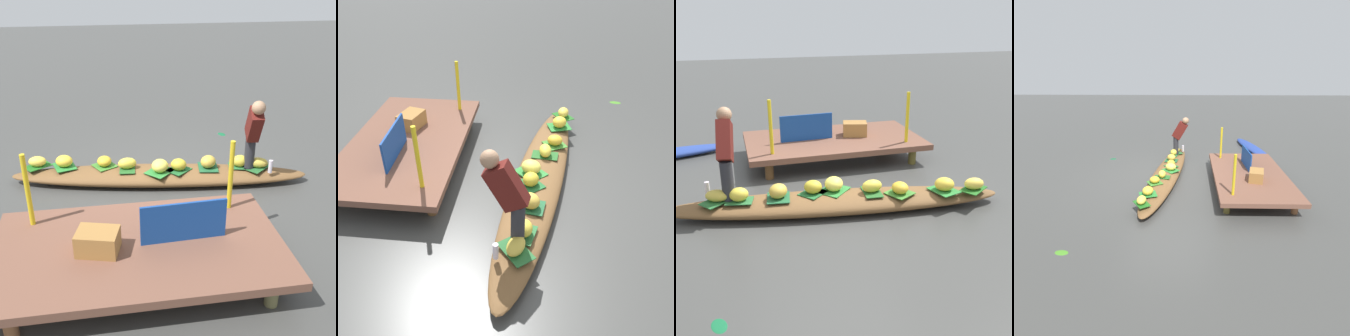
{
  "view_description": "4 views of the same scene",
  "coord_description": "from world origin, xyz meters",
  "views": [
    {
      "loc": [
        0.82,
        5.92,
        3.15
      ],
      "look_at": [
        -0.05,
        0.57,
        0.52
      ],
      "focal_mm": 44.78,
      "sensor_mm": 36.0,
      "label": 1
    },
    {
      "loc": [
        -4.5,
        -0.0,
        3.39
      ],
      "look_at": [
        -0.05,
        0.48,
        0.34
      ],
      "focal_mm": 39.95,
      "sensor_mm": 36.0,
      "label": 2
    },
    {
      "loc": [
        -1.3,
        -4.94,
        2.59
      ],
      "look_at": [
        0.2,
        0.25,
        0.51
      ],
      "focal_mm": 43.8,
      "sensor_mm": 36.0,
      "label": 3
    },
    {
      "loc": [
        6.98,
        0.57,
        3.03
      ],
      "look_at": [
        0.29,
        0.43,
        0.42
      ],
      "focal_mm": 29.4,
      "sensor_mm": 36.0,
      "label": 4
    }
  ],
  "objects": [
    {
      "name": "moored_boat",
      "position": [
        -2.61,
        2.92,
        0.09
      ],
      "size": [
        2.67,
        1.02,
        0.17
      ],
      "primitive_type": "ellipsoid",
      "rotation": [
        0.0,
        0.0,
        0.22
      ],
      "color": "#263E91",
      "rests_on": "ground"
    },
    {
      "name": "water_bottle",
      "position": [
        -1.67,
        0.42,
        0.35
      ],
      "size": [
        0.06,
        0.06,
        0.2
      ],
      "primitive_type": "cylinder",
      "color": "silver",
      "rests_on": "vendor_boat"
    },
    {
      "name": "leaf_mat_6",
      "position": [
        1.91,
        -0.38,
        0.25
      ],
      "size": [
        0.46,
        0.42,
        0.01
      ],
      "primitive_type": "cube",
      "rotation": [
        0.0,
        0.0,
        0.58
      ],
      "color": "#20651E",
      "rests_on": "vendor_boat"
    },
    {
      "name": "railing_post_east",
      "position": [
        1.73,
        1.54,
        0.83
      ],
      "size": [
        0.06,
        0.06,
        0.9
      ],
      "primitive_type": "cylinder",
      "color": "gold",
      "rests_on": "dock_platform"
    },
    {
      "name": "dock_platform",
      "position": [
        0.53,
        2.14,
        0.33
      ],
      "size": [
        3.2,
        1.8,
        0.38
      ],
      "color": "brown",
      "rests_on": "ground"
    },
    {
      "name": "market_banner",
      "position": [
        0.03,
        2.14,
        0.62
      ],
      "size": [
        0.96,
        0.08,
        0.48
      ],
      "primitive_type": "cube",
      "rotation": [
        0.0,
        0.0,
        0.05
      ],
      "color": "navy",
      "rests_on": "dock_platform"
    },
    {
      "name": "vendor_person",
      "position": [
        -1.38,
        0.32,
        0.93
      ],
      "size": [
        0.25,
        0.54,
        1.19
      ],
      "color": "#28282D",
      "rests_on": "vendor_boat"
    },
    {
      "name": "banana_bunch_4",
      "position": [
        0.86,
        -0.23,
        0.33
      ],
      "size": [
        0.26,
        0.27,
        0.16
      ],
      "primitive_type": "ellipsoid",
      "rotation": [
        0.0,
        0.0,
        3.03
      ],
      "color": "gold",
      "rests_on": "vendor_boat"
    },
    {
      "name": "banana_bunch_3",
      "position": [
        1.49,
        -0.31,
        0.34
      ],
      "size": [
        0.33,
        0.31,
        0.18
      ],
      "primitive_type": "ellipsoid",
      "rotation": [
        0.0,
        0.0,
        2.85
      ],
      "color": "yellow",
      "rests_on": "vendor_boat"
    },
    {
      "name": "leaf_mat_4",
      "position": [
        0.86,
        -0.23,
        0.25
      ],
      "size": [
        0.43,
        0.43,
        0.01
      ],
      "primitive_type": "cube",
      "rotation": [
        0.0,
        0.0,
        0.49
      ],
      "color": "#3B7D2B",
      "rests_on": "vendor_boat"
    },
    {
      "name": "banana_bunch_7",
      "position": [
        0.5,
        -0.08,
        0.34
      ],
      "size": [
        0.3,
        0.21,
        0.17
      ],
      "primitive_type": "ellipsoid",
      "rotation": [
        0.0,
        0.0,
        3.23
      ],
      "color": "yellow",
      "rests_on": "vendor_boat"
    },
    {
      "name": "railing_post_west",
      "position": [
        -0.67,
        1.54,
        0.83
      ],
      "size": [
        0.06,
        0.06,
        0.9
      ],
      "primitive_type": "cylinder",
      "color": "gold",
      "rests_on": "dock_platform"
    },
    {
      "name": "drifting_plant_1",
      "position": [
        3.21,
        -1.55,
        0.0
      ],
      "size": [
        0.17,
        0.26,
        0.01
      ],
      "primitive_type": "ellipsoid",
      "rotation": [
        0.0,
        0.0,
        1.42
      ],
      "color": "#428624",
      "rests_on": "ground"
    },
    {
      "name": "leaf_mat_2",
      "position": [
        -0.77,
        0.09,
        0.25
      ],
      "size": [
        0.35,
        0.41,
        0.01
      ],
      "primitive_type": "cube",
      "rotation": [
        0.0,
        0.0,
        1.43
      ],
      "color": "#1F5B33",
      "rests_on": "vendor_boat"
    },
    {
      "name": "banana_bunch_8",
      "position": [
        -0.29,
        0.11,
        0.34
      ],
      "size": [
        0.3,
        0.28,
        0.18
      ],
      "primitive_type": "ellipsoid",
      "rotation": [
        0.0,
        0.0,
        2.87
      ],
      "color": "gold",
      "rests_on": "vendor_boat"
    },
    {
      "name": "banana_bunch_0",
      "position": [
        0.01,
        0.12,
        0.35
      ],
      "size": [
        0.35,
        0.37,
        0.2
      ],
      "primitive_type": "ellipsoid",
      "rotation": [
        0.0,
        0.0,
        1.18
      ],
      "color": "#F0DE52",
      "rests_on": "vendor_boat"
    },
    {
      "name": "leaf_mat_7",
      "position": [
        0.5,
        -0.08,
        0.25
      ],
      "size": [
        0.28,
        0.43,
        0.01
      ],
      "primitive_type": "cube",
      "rotation": [
        0.0,
        0.0,
        1.47
      ],
      "color": "#255E25",
      "rests_on": "vendor_boat"
    },
    {
      "name": "banana_bunch_5",
      "position": [
        -1.55,
        0.21,
        0.33
      ],
      "size": [
        0.35,
        0.28,
        0.16
      ],
      "primitive_type": "ellipsoid",
      "rotation": [
        0.0,
        0.0,
        5.99
      ],
      "color": "gold",
      "rests_on": "vendor_boat"
    },
    {
      "name": "banana_bunch_1",
      "position": [
        -1.27,
        0.13,
        0.34
      ],
      "size": [
        0.25,
        0.2,
        0.19
      ],
      "primitive_type": "ellipsoid",
      "rotation": [
        0.0,
        0.0,
        3.15
      ],
      "color": "gold",
      "rests_on": "vendor_boat"
    },
    {
      "name": "banana_bunch_2",
      "position": [
        -0.77,
        0.09,
        0.35
      ],
      "size": [
        0.35,
        0.35,
        0.2
      ],
      "primitive_type": "ellipsoid",
      "rotation": [
        0.0,
        0.0,
        0.83
      ],
      "color": "gold",
      "rests_on": "vendor_boat"
    },
    {
      "name": "canal_water",
      "position": [
        0.0,
        0.0,
        0.0
      ],
      "size": [
        40.0,
        40.0,
        0.0
      ],
      "primitive_type": "plane",
      "color": "#40403D",
      "rests_on": "ground"
    },
    {
      "name": "leaf_mat_1",
      "position": [
        -1.27,
        0.13,
        0.25
      ],
      "size": [
        0.39,
        0.32,
        0.01
      ],
      "primitive_type": "cube",
      "rotation": [
        0.0,
        0.0,
        2.92
      ],
      "color": "#276432",
      "rests_on": "vendor_boat"
    },
    {
      "name": "vendor_boat",
      "position": [
        0.0,
        0.0,
        0.12
      ],
      "size": [
        4.75,
        1.37,
        0.24
      ],
      "primitive_type": "ellipsoid",
      "rotation": [
        0.0,
        0.0,
        -0.14
      ],
      "color": "brown",
      "rests_on": "ground"
    },
    {
      "name": "produce_crate",
      "position": [
        0.97,
        2.2,
        0.51
      ],
      "size": [
        0.51,
        0.42,
        0.25
      ],
      "primitive_type": "cube",
      "rotation": [
        0.0,
        0.0,
        -0.26
      ],
      "color": "#9E6D36",
      "rests_on": "dock_platform"
    },
    {
      "name": "leaf_mat_3",
      "position": [
        1.49,
        -0.31,
        0.25
      ],
      "size": [
        0.41,
        0.45,
        0.01
      ],
      "primitive_type": "cube",
      "rotation": [
        0.0,
        0.0,
        1.86
      ],
      "color": "#297E32",
      "rests_on": "vendor_boat"
    },
    {
      "name": "banana_bunch_6",
      "position": [
        1.91,
        -0.38,
        0.33
      ],
      "size": [
        0.29,
        0.21,
        0.16
      ],
      "primitive_type": "ellipsoid",
      "rotation": [
        0.0,
        0.0,
        6.21
      ],
      "color": "#F9D24A",
      "rests_on": "vendor_boat"
    },
    {
      "name": "leaf_mat_8",
      "position": [
        -0.29,
        0.11,
        0.25
      ],
      "size": [
        0.45,
        0.44,
        0.01
      ],
      "primitive_type": "cube",
      "rotation": [
        0.0,
        0.0,
        0.71
      ],
      "color": "#1F602C",
      "rests_on": "vendor_boat"
    },
    {
      "name": "leaf_mat_5",
      "position": [
        -1.55,
        0.21,
        0.25
      ],
      "size": [
        0.5,
        0.47,
        0.01
      ],
      "primitive_type": "cube",
      "rotation": [
        0.0,
        0.0,
        0.68
      ],
      "color": "#25612D",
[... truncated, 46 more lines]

